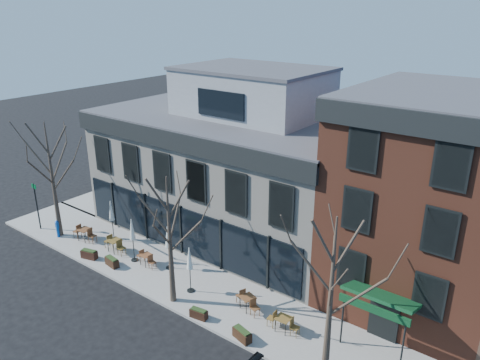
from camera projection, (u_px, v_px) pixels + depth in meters
The scene contains 23 objects.
ground at pixel (183, 256), 29.65m from camera, with size 120.00×120.00×0.00m, color black.
sidewalk_front at pixel (199, 288), 26.18m from camera, with size 33.50×4.70×0.15m, color gray.
sidewalk_side at pixel (137, 188), 40.47m from camera, with size 4.50×12.00×0.15m, color gray.
corner_building at pixel (233, 165), 31.72m from camera, with size 18.39×10.39×11.10m.
red_brick_building at pixel (430, 198), 24.00m from camera, with size 8.20×11.78×11.18m.
tree_corner at pixel (53, 179), 30.58m from camera, with size 3.93×3.98×7.92m.
tree_mid at pixel (170, 239), 23.70m from camera, with size 3.50×3.55×7.04m.
tree_right at pixel (331, 299), 18.52m from camera, with size 3.72×3.77×7.48m.
sign_pole at pixel (37, 203), 32.27m from camera, with size 0.50×0.10×3.40m.
call_box at pixel (57, 228), 31.55m from camera, with size 0.25×0.25×1.24m.
cafe_set_0 at pixel (85, 233), 31.16m from camera, with size 1.94×0.85×1.00m.
cafe_set_1 at pixel (115, 244), 29.74m from camera, with size 1.91×0.81×1.00m.
cafe_set_2 at pixel (146, 258), 28.23m from camera, with size 1.63×0.71×0.85m.
cafe_set_4 at pixel (248, 301), 24.09m from camera, with size 1.79×0.97×0.92m.
cafe_set_5 at pixel (283, 322), 22.50m from camera, with size 1.73×0.73×0.90m.
umbrella_0 at pixel (111, 213), 30.58m from camera, with size 0.46×0.46×2.87m.
umbrella_1 at pixel (132, 232), 28.18m from camera, with size 0.45×0.45×2.80m.
umbrella_2 at pixel (168, 239), 27.35m from camera, with size 0.44×0.44×2.75m.
umbrella_3 at pixel (189, 261), 25.11m from camera, with size 0.43×0.43×2.70m.
planter_0 at pixel (89, 254), 29.00m from camera, with size 1.10×0.67×0.58m.
planter_1 at pixel (112, 262), 28.17m from camera, with size 1.04×0.53×0.56m.
planter_2 at pixel (199, 313), 23.49m from camera, with size 0.96×0.50×0.51m.
planter_3 at pixel (242, 334), 21.97m from camera, with size 1.08×0.64×0.57m.
Camera 1 is at (18.64, -18.54, 14.98)m, focal length 35.00 mm.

